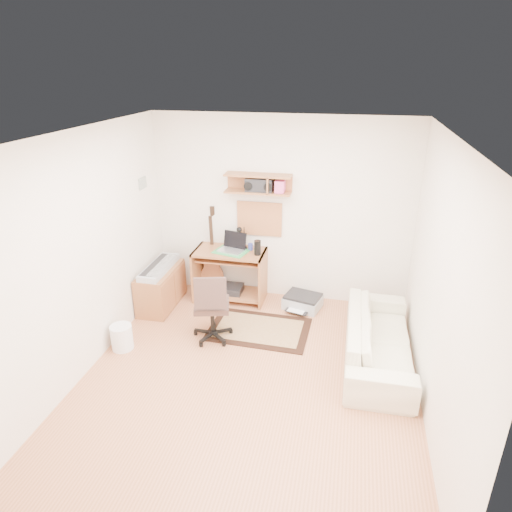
% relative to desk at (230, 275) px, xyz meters
% --- Properties ---
extents(floor, '(3.60, 4.00, 0.01)m').
position_rel_desk_xyz_m(floor, '(0.68, -1.73, -0.38)').
color(floor, '#C37B51').
rests_on(floor, ground).
extents(ceiling, '(3.60, 4.00, 0.01)m').
position_rel_desk_xyz_m(ceiling, '(0.68, -1.73, 2.23)').
color(ceiling, white).
rests_on(ceiling, ground).
extents(back_wall, '(3.60, 0.01, 2.60)m').
position_rel_desk_xyz_m(back_wall, '(0.68, 0.28, 0.93)').
color(back_wall, white).
rests_on(back_wall, ground).
extents(left_wall, '(0.01, 4.00, 2.60)m').
position_rel_desk_xyz_m(left_wall, '(-1.13, -1.73, 0.93)').
color(left_wall, white).
rests_on(left_wall, ground).
extents(right_wall, '(0.01, 4.00, 2.60)m').
position_rel_desk_xyz_m(right_wall, '(2.48, -1.73, 0.93)').
color(right_wall, white).
rests_on(right_wall, ground).
extents(wall_shelf, '(0.90, 0.25, 0.26)m').
position_rel_desk_xyz_m(wall_shelf, '(0.38, 0.15, 1.32)').
color(wall_shelf, '#9E6138').
rests_on(wall_shelf, back_wall).
extents(cork_board, '(0.64, 0.03, 0.49)m').
position_rel_desk_xyz_m(cork_board, '(0.38, 0.25, 0.79)').
color(cork_board, '#AE7A57').
rests_on(cork_board, back_wall).
extents(wall_photo, '(0.02, 0.20, 0.15)m').
position_rel_desk_xyz_m(wall_photo, '(-1.11, -0.23, 1.34)').
color(wall_photo, '#4C8CBF').
rests_on(wall_photo, left_wall).
extents(desk, '(1.00, 0.55, 0.75)m').
position_rel_desk_xyz_m(desk, '(0.00, 0.00, 0.00)').
color(desk, '#9E6138').
rests_on(desk, floor).
extents(laptop, '(0.42, 0.42, 0.26)m').
position_rel_desk_xyz_m(laptop, '(0.03, -0.02, 0.51)').
color(laptop, silver).
rests_on(laptop, desk).
extents(speaker, '(0.09, 0.09, 0.21)m').
position_rel_desk_xyz_m(speaker, '(0.41, -0.05, 0.48)').
color(speaker, black).
rests_on(speaker, desk).
extents(desk_lamp, '(0.11, 0.11, 0.33)m').
position_rel_desk_xyz_m(desk_lamp, '(0.18, 0.14, 0.54)').
color(desk_lamp, black).
rests_on(desk_lamp, desk).
extents(pencil_cup, '(0.07, 0.07, 0.10)m').
position_rel_desk_xyz_m(pencil_cup, '(0.28, 0.10, 0.42)').
color(pencil_cup, '#303A91').
rests_on(pencil_cup, desk).
extents(boombox, '(0.37, 0.17, 0.19)m').
position_rel_desk_xyz_m(boombox, '(0.40, 0.15, 1.30)').
color(boombox, black).
rests_on(boombox, wall_shelf).
extents(rug, '(1.30, 0.89, 0.02)m').
position_rel_desk_xyz_m(rug, '(0.59, -0.76, -0.37)').
color(rug, tan).
rests_on(rug, floor).
extents(task_chair, '(0.58, 0.58, 0.93)m').
position_rel_desk_xyz_m(task_chair, '(0.06, -1.06, 0.09)').
color(task_chair, '#3B2923').
rests_on(task_chair, floor).
extents(cabinet, '(0.40, 0.90, 0.55)m').
position_rel_desk_xyz_m(cabinet, '(-0.90, -0.40, -0.10)').
color(cabinet, '#9E6138').
rests_on(cabinet, floor).
extents(music_keyboard, '(0.27, 0.87, 0.08)m').
position_rel_desk_xyz_m(music_keyboard, '(-0.90, -0.40, 0.21)').
color(music_keyboard, '#B2B5BA').
rests_on(music_keyboard, cabinet).
extents(guitar, '(0.38, 0.28, 1.32)m').
position_rel_desk_xyz_m(guitar, '(-0.32, 0.13, 0.28)').
color(guitar, '#9B542F').
rests_on(guitar, floor).
extents(waste_basket, '(0.27, 0.27, 0.31)m').
position_rel_desk_xyz_m(waste_basket, '(-0.94, -1.51, -0.22)').
color(waste_basket, white).
rests_on(waste_basket, floor).
extents(printer, '(0.57, 0.49, 0.19)m').
position_rel_desk_xyz_m(printer, '(1.07, -0.06, -0.29)').
color(printer, '#A5A8AA').
rests_on(printer, floor).
extents(sofa, '(0.54, 1.86, 0.73)m').
position_rel_desk_xyz_m(sofa, '(2.06, -1.08, -0.01)').
color(sofa, beige).
rests_on(sofa, floor).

